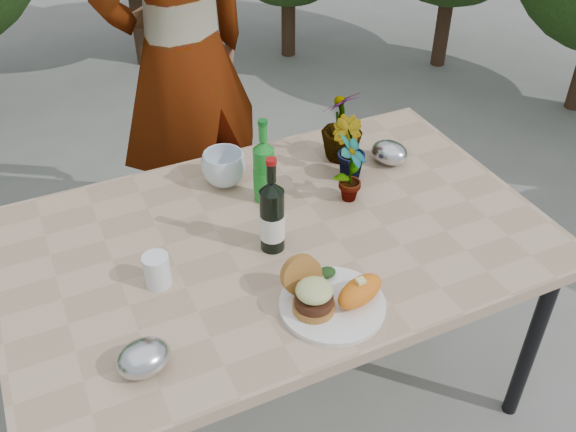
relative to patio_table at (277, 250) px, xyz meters
name	(u,v)px	position (x,y,z in m)	size (l,w,h in m)	color
ground	(279,391)	(0.00, 0.00, -0.69)	(80.00, 80.00, 0.00)	slate
patio_table	(277,250)	(0.00, 0.00, 0.00)	(1.60, 1.00, 0.75)	tan
dinner_plate	(332,305)	(0.01, -0.33, 0.06)	(0.28, 0.28, 0.01)	white
burger_stack	(311,292)	(-0.04, -0.31, 0.12)	(0.11, 0.16, 0.11)	#B7722D
sweet_potato	(360,291)	(0.08, -0.35, 0.10)	(0.15, 0.08, 0.06)	orange
grilled_veg	(322,275)	(0.03, -0.23, 0.09)	(0.08, 0.05, 0.03)	olive
wine_bottle	(272,217)	(-0.03, -0.04, 0.17)	(0.07, 0.07, 0.30)	black
sparkling_water	(264,171)	(0.04, 0.18, 0.16)	(0.07, 0.07, 0.29)	#178023
plastic_cup	(157,270)	(-0.37, -0.05, 0.10)	(0.07, 0.07, 0.10)	white
seedling_left	(351,169)	(0.28, 0.07, 0.17)	(0.12, 0.08, 0.23)	#285A1F
seedling_mid	(349,149)	(0.34, 0.19, 0.16)	(0.12, 0.09, 0.21)	#26561D
seedling_right	(342,125)	(0.38, 0.30, 0.18)	(0.14, 0.14, 0.25)	#2A5F20
blue_bowl	(224,168)	(-0.04, 0.32, 0.11)	(0.14, 0.14, 0.11)	silver
foil_packet_left	(143,358)	(-0.48, -0.32, 0.10)	(0.13, 0.11, 0.08)	#B2B5BA
foil_packet_right	(389,153)	(0.51, 0.20, 0.10)	(0.13, 0.11, 0.08)	#B5B8BC
person	(183,60)	(0.02, 0.90, 0.25)	(0.68, 0.45, 1.88)	#8E5847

